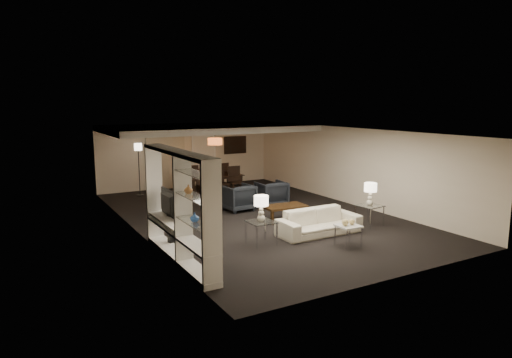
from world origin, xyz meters
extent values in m
plane|color=black|center=(0.00, 0.00, 0.00)|extent=(11.00, 11.00, 0.00)
cube|color=silver|center=(0.00, 0.00, 2.50)|extent=(7.00, 11.00, 0.02)
cube|color=beige|center=(0.00, 5.50, 1.25)|extent=(7.00, 0.02, 2.50)
cube|color=beige|center=(0.00, -5.50, 1.25)|extent=(7.00, 0.02, 2.50)
cube|color=beige|center=(-3.50, 0.00, 1.25)|extent=(0.02, 11.00, 2.50)
cube|color=beige|center=(3.50, 0.00, 1.25)|extent=(0.02, 11.00, 2.50)
cube|color=silver|center=(0.00, 3.50, 2.40)|extent=(7.00, 4.00, 0.20)
cube|color=beige|center=(-0.90, 5.42, 1.20)|extent=(1.50, 0.12, 2.40)
cube|color=silver|center=(0.70, 5.47, 1.05)|extent=(0.90, 0.05, 2.10)
cube|color=#142D38|center=(2.10, 5.46, 1.55)|extent=(0.95, 0.04, 0.65)
cylinder|color=#D8591E|center=(0.30, 3.50, 1.92)|extent=(0.52, 0.52, 0.24)
imported|color=beige|center=(0.46, -2.43, 0.32)|extent=(2.17, 0.85, 0.63)
imported|color=black|center=(-0.14, 0.87, 0.40)|extent=(0.92, 0.94, 0.81)
imported|color=black|center=(1.06, 0.87, 0.40)|extent=(0.92, 0.94, 0.81)
sphere|color=#DEC275|center=(0.36, -3.53, 0.58)|extent=(0.16, 0.16, 0.16)
sphere|color=tan|center=(0.56, -3.53, 0.57)|extent=(0.14, 0.14, 0.14)
imported|color=black|center=(-3.28, -1.63, 1.05)|extent=(1.06, 0.14, 0.61)
imported|color=#2857B0|center=(-3.31, -3.46, 1.15)|extent=(0.17, 0.17, 0.18)
imported|color=#B5753C|center=(-3.31, -3.18, 1.65)|extent=(0.17, 0.17, 0.17)
cube|color=black|center=(-3.16, -1.60, 0.59)|extent=(0.16, 0.16, 1.19)
imported|color=black|center=(0.18, 3.44, 0.36)|extent=(2.05, 1.16, 0.71)
camera|label=1|loc=(-6.45, -11.37, 3.32)|focal=32.00mm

